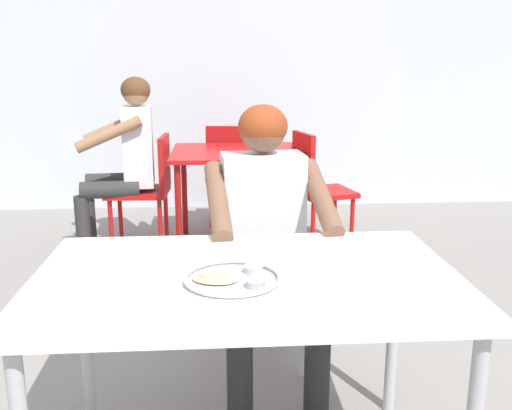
# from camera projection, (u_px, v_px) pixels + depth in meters

# --- Properties ---
(back_wall) EXTENTS (12.00, 0.12, 3.40)m
(back_wall) POSITION_uv_depth(u_px,v_px,m) (228.00, 22.00, 5.11)
(back_wall) COLOR silver
(back_wall) RESTS_ON ground
(table_foreground) EXTENTS (1.28, 0.81, 0.72)m
(table_foreground) POSITION_uv_depth(u_px,v_px,m) (247.00, 294.00, 1.72)
(table_foreground) COLOR white
(table_foreground) RESTS_ON ground
(thali_tray) EXTENTS (0.29, 0.29, 0.03)m
(thali_tray) POSITION_uv_depth(u_px,v_px,m) (232.00, 278.00, 1.64)
(thali_tray) COLOR #B7BABF
(thali_tray) RESTS_ON table_foreground
(chair_foreground) EXTENTS (0.43, 0.44, 0.87)m
(chair_foreground) POSITION_uv_depth(u_px,v_px,m) (259.00, 253.00, 2.59)
(chair_foreground) COLOR silver
(chair_foreground) RESTS_ON ground
(diner_foreground) EXTENTS (0.52, 0.57, 1.18)m
(diner_foreground) POSITION_uv_depth(u_px,v_px,m) (266.00, 223.00, 2.33)
(diner_foreground) COLOR #272727
(diner_foreground) RESTS_ON ground
(table_background_red) EXTENTS (0.93, 0.84, 0.73)m
(table_background_red) POSITION_uv_depth(u_px,v_px,m) (237.00, 162.00, 4.09)
(table_background_red) COLOR #B71414
(table_background_red) RESTS_ON ground
(chair_red_left) EXTENTS (0.44, 0.42, 0.84)m
(chair_red_left) POSITION_uv_depth(u_px,v_px,m) (149.00, 184.00, 4.08)
(chair_red_left) COLOR #A91514
(chair_red_left) RESTS_ON ground
(chair_red_right) EXTENTS (0.47, 0.46, 0.86)m
(chair_red_right) POSITION_uv_depth(u_px,v_px,m) (315.00, 183.00, 4.14)
(chair_red_right) COLOR #B21512
(chair_red_right) RESTS_ON ground
(chair_red_far) EXTENTS (0.47, 0.44, 0.85)m
(chair_red_far) POSITION_uv_depth(u_px,v_px,m) (232.00, 169.00, 4.69)
(chair_red_far) COLOR #A71415
(chair_red_far) RESTS_ON ground
(patron_background) EXTENTS (0.58, 0.52, 1.25)m
(patron_background) POSITION_uv_depth(u_px,v_px,m) (126.00, 150.00, 4.01)
(patron_background) COLOR #2E2E2E
(patron_background) RESTS_ON ground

